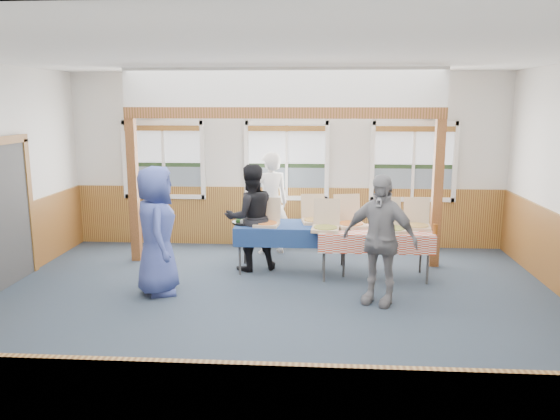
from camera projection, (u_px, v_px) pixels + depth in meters
The scene contains 26 objects.
floor at pixel (271, 315), 6.94m from camera, with size 8.00×8.00×0.00m, color #293542.
ceiling at pixel (270, 55), 6.32m from camera, with size 8.00×8.00×0.00m, color white.
wall_back at pixel (287, 161), 10.06m from camera, with size 8.00×8.00×0.00m, color silver.
wall_front at pixel (220, 285), 3.21m from camera, with size 8.00×8.00×0.00m, color silver.
wainscot_back at pixel (287, 216), 10.24m from camera, with size 7.98×0.05×1.10m, color brown.
cased_opening at pixel (4, 215), 7.89m from camera, with size 0.06×1.30×2.10m, color #383838.
window_left at pixel (164, 156), 10.16m from camera, with size 1.56×0.10×1.46m.
window_mid at pixel (287, 156), 10.00m from camera, with size 1.56×0.10×1.46m.
window_right at pixel (414, 157), 9.85m from camera, with size 1.56×0.10×1.46m.
post_left at pixel (134, 191), 9.13m from camera, with size 0.15×0.15×2.40m, color #593913.
post_right at pixel (437, 194), 8.80m from camera, with size 0.15×0.15×2.40m, color #593913.
cross_beam at pixel (283, 113), 8.71m from camera, with size 5.15×0.18×0.18m, color #593913.
table_left at pixel (292, 228), 8.66m from camera, with size 1.96×1.40×0.76m.
table_right at pixel (374, 233), 8.31m from camera, with size 1.84×1.18×0.76m.
pizza_box_a at pixel (267, 221), 8.56m from camera, with size 0.41×0.49×0.41m.
pizza_box_b at pixel (314, 218), 8.78m from camera, with size 0.45×0.52×0.42m.
pizza_box_c at pixel (326, 226), 8.24m from camera, with size 0.44×0.53×0.44m.
pizza_box_d at pixel (350, 222), 8.49m from camera, with size 0.53×0.60×0.47m.
pizza_box_e at pixel (392, 226), 8.19m from camera, with size 0.52×0.59×0.47m.
pizza_box_f at pixel (417, 224), 8.38m from camera, with size 0.45×0.53×0.43m.
veggie_tray at pixel (246, 221), 8.70m from camera, with size 0.43×0.43×0.10m.
drink_glass at pixel (435, 229), 7.98m from camera, with size 0.07×0.07×0.15m, color brown.
woman_white at pixel (270, 203), 9.60m from camera, with size 0.66×0.44×1.82m, color white.
woman_black at pixel (250, 218), 8.69m from camera, with size 0.83×0.65×1.70m, color black.
man_blue at pixel (157, 231), 7.57m from camera, with size 0.88×0.58×1.81m, color #3C4A96.
person_grey at pixel (379, 240), 7.20m from camera, with size 1.03×0.43×1.75m, color gray.
Camera 1 is at (0.56, -6.53, 2.66)m, focal length 35.00 mm.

